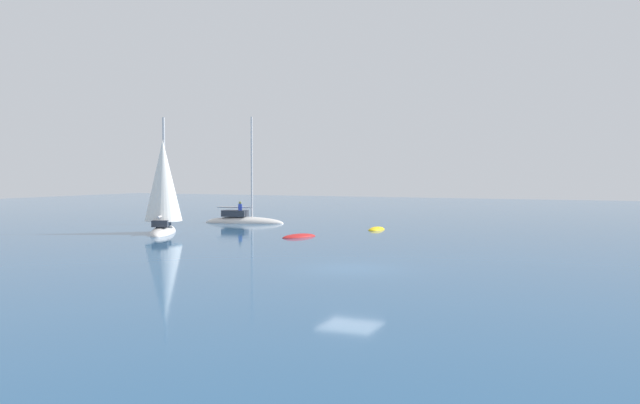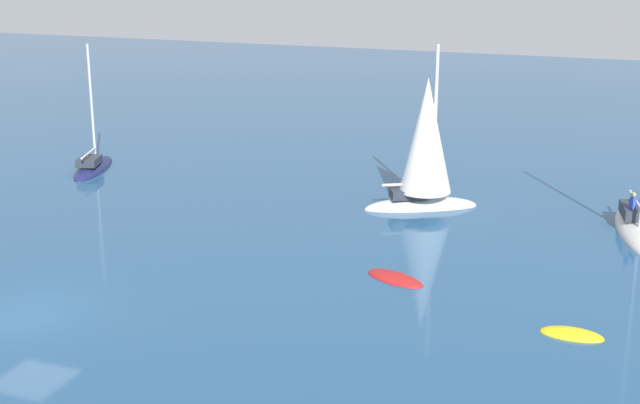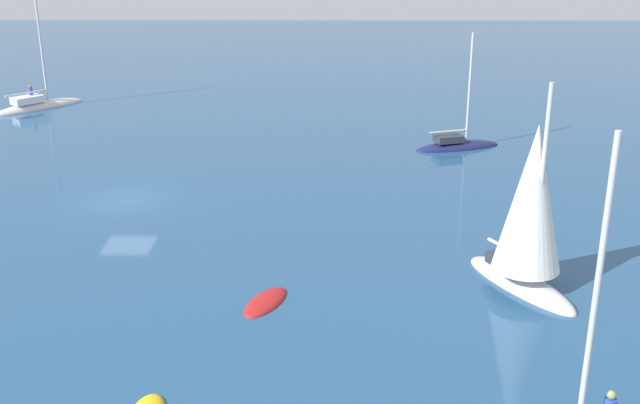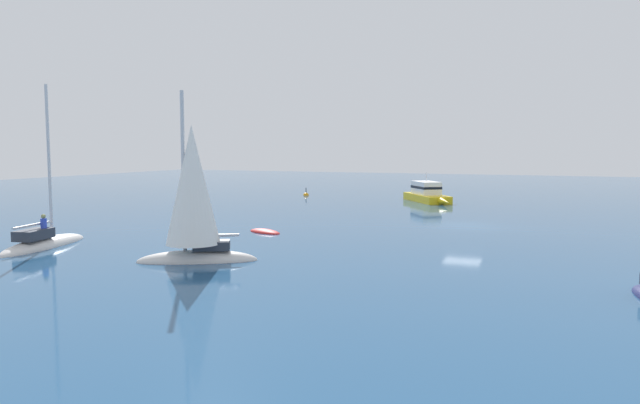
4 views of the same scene
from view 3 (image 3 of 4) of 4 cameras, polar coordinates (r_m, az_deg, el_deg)
name	(u,v)px [view 3 (image 3 of 4)]	position (r m, az deg, el deg)	size (l,w,h in m)	color
ground_plane	(125,200)	(40.00, -14.39, 0.14)	(160.00, 160.00, 0.00)	navy
ketch	(38,106)	(62.73, -20.30, 6.77)	(6.17, 6.66, 10.76)	silver
ketch_1	(457,146)	(48.74, 10.19, 4.13)	(5.83, 3.18, 7.58)	#191E4C
yacht	(529,217)	(29.45, 15.36, -1.11)	(4.03, 5.71, 8.57)	silver
skiff_1	(266,303)	(28.46, -4.09, -7.51)	(2.11, 2.88, 0.44)	#B21E1E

